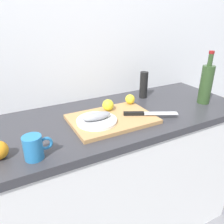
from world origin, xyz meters
name	(u,v)px	position (x,y,z in m)	size (l,w,h in m)	color
back_wall	(55,46)	(0.00, 0.33, 1.25)	(3.20, 0.05, 2.50)	white
kitchen_counter	(83,190)	(0.00, 0.00, 0.45)	(2.00, 0.60, 0.90)	white
cutting_board	(112,119)	(0.17, -0.06, 0.91)	(0.43, 0.30, 0.02)	tan
white_plate	(97,121)	(0.07, -0.07, 0.93)	(0.20, 0.20, 0.01)	white
fish_fillet	(97,116)	(0.07, -0.07, 0.95)	(0.15, 0.06, 0.04)	gray
chef_knife	(144,113)	(0.33, -0.11, 0.93)	(0.27, 0.16, 0.02)	silver
lemon_0	(108,105)	(0.19, 0.03, 0.95)	(0.06, 0.06, 0.06)	yellow
lemon_1	(130,99)	(0.35, 0.06, 0.95)	(0.06, 0.06, 0.06)	yellow
wine_bottle	(206,83)	(0.80, -0.10, 1.03)	(0.07, 0.07, 0.32)	#2D4723
coffee_mug_1	(34,147)	(-0.25, -0.21, 0.95)	(0.11, 0.07, 0.10)	#2672B2
pepper_mill	(144,85)	(0.52, 0.16, 0.99)	(0.05, 0.05, 0.17)	black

